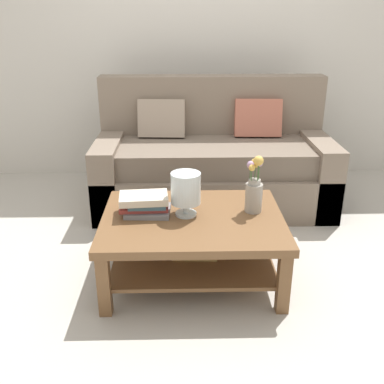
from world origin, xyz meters
TOP-DOWN VIEW (x-y plane):
  - ground_plane at (0.00, 0.00)m, footprint 10.00×10.00m
  - back_wall at (0.00, 1.65)m, footprint 6.40×0.12m
  - couch at (0.11, 0.81)m, footprint 1.96×0.90m
  - coffee_table at (-0.10, -0.39)m, footprint 1.10×0.84m
  - book_stack_main at (-0.39, -0.34)m, footprint 0.32×0.22m
  - glass_hurricane_vase at (-0.14, -0.36)m, footprint 0.18×0.18m
  - flower_pitcher at (0.28, -0.32)m, footprint 0.11×0.11m

SIDE VIEW (x-z plane):
  - ground_plane at x=0.00m, z-range 0.00..0.00m
  - coffee_table at x=-0.10m, z-range 0.10..0.52m
  - couch at x=0.11m, z-range -0.17..0.89m
  - book_stack_main at x=-0.39m, z-range 0.42..0.55m
  - flower_pitcher at x=0.28m, z-range 0.39..0.75m
  - glass_hurricane_vase at x=-0.14m, z-range 0.45..0.73m
  - back_wall at x=0.00m, z-range 0.00..2.70m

